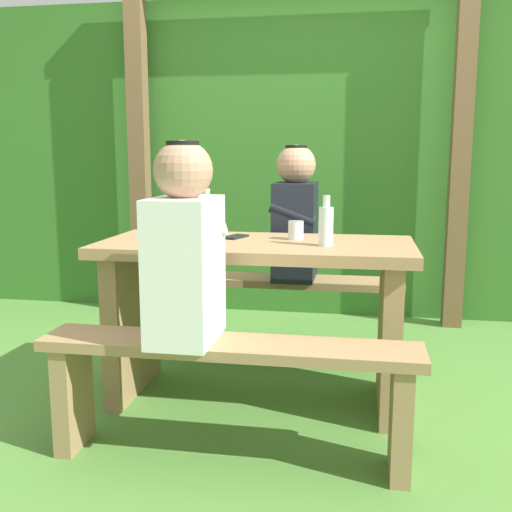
# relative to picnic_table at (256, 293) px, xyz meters

# --- Properties ---
(ground_plane) EXTENTS (12.00, 12.00, 0.00)m
(ground_plane) POSITION_rel_picnic_table_xyz_m (0.00, 0.00, -0.51)
(ground_plane) COLOR #4F8436
(hedge_backdrop) EXTENTS (6.40, 1.00, 2.18)m
(hedge_backdrop) POSITION_rel_picnic_table_xyz_m (0.00, 2.07, 0.59)
(hedge_backdrop) COLOR #336A24
(hedge_backdrop) RESTS_ON ground_plane
(pergola_post_left) EXTENTS (0.12, 0.12, 2.25)m
(pergola_post_left) POSITION_rel_picnic_table_xyz_m (-1.08, 1.41, 0.62)
(pergola_post_left) COLOR brown
(pergola_post_left) RESTS_ON ground_plane
(pergola_post_right) EXTENTS (0.12, 0.12, 2.25)m
(pergola_post_right) POSITION_rel_picnic_table_xyz_m (1.08, 1.41, 0.62)
(pergola_post_right) COLOR brown
(pergola_post_right) RESTS_ON ground_plane
(picnic_table) EXTENTS (1.40, 0.64, 0.74)m
(picnic_table) POSITION_rel_picnic_table_xyz_m (0.00, 0.00, 0.00)
(picnic_table) COLOR #9E7A51
(picnic_table) RESTS_ON ground_plane
(bench_near) EXTENTS (1.40, 0.24, 0.46)m
(bench_near) POSITION_rel_picnic_table_xyz_m (0.00, -0.58, -0.18)
(bench_near) COLOR #9E7A51
(bench_near) RESTS_ON ground_plane
(bench_far) EXTENTS (1.40, 0.24, 0.46)m
(bench_far) POSITION_rel_picnic_table_xyz_m (0.00, 0.58, -0.18)
(bench_far) COLOR #9E7A51
(bench_far) RESTS_ON ground_plane
(person_white_shirt) EXTENTS (0.25, 0.35, 0.72)m
(person_white_shirt) POSITION_rel_picnic_table_xyz_m (-0.16, -0.58, 0.29)
(person_white_shirt) COLOR white
(person_white_shirt) RESTS_ON bench_near
(person_black_coat) EXTENTS (0.25, 0.35, 0.72)m
(person_black_coat) POSITION_rel_picnic_table_xyz_m (0.11, 0.58, 0.29)
(person_black_coat) COLOR black
(person_black_coat) RESTS_ON bench_far
(drinking_glass) EXTENTS (0.07, 0.07, 0.09)m
(drinking_glass) POSITION_rel_picnic_table_xyz_m (0.17, 0.10, 0.28)
(drinking_glass) COLOR silver
(drinking_glass) RESTS_ON picnic_table
(bottle_left) EXTENTS (0.06, 0.06, 0.22)m
(bottle_left) POSITION_rel_picnic_table_xyz_m (0.32, -0.07, 0.33)
(bottle_left) COLOR silver
(bottle_left) RESTS_ON picnic_table
(bottle_right) EXTENTS (0.06, 0.06, 0.23)m
(bottle_right) POSITION_rel_picnic_table_xyz_m (-0.24, 0.05, 0.34)
(bottle_right) COLOR silver
(bottle_right) RESTS_ON picnic_table
(cell_phone) EXTENTS (0.11, 0.16, 0.01)m
(cell_phone) POSITION_rel_picnic_table_xyz_m (-0.12, 0.10, 0.24)
(cell_phone) COLOR black
(cell_phone) RESTS_ON picnic_table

